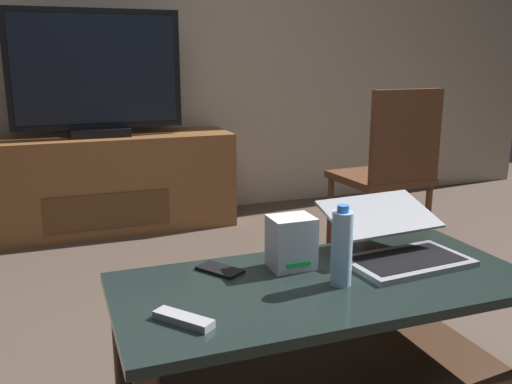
# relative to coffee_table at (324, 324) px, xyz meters

# --- Properties ---
(back_wall) EXTENTS (6.40, 0.12, 2.80)m
(back_wall) POSITION_rel_coffee_table_xyz_m (-0.05, 2.53, 1.09)
(back_wall) COLOR #B2A38C
(back_wall) RESTS_ON ground
(coffee_table) EXTENTS (1.21, 0.56, 0.46)m
(coffee_table) POSITION_rel_coffee_table_xyz_m (0.00, 0.00, 0.00)
(coffee_table) COLOR black
(coffee_table) RESTS_ON ground
(media_cabinet) EXTENTS (1.64, 0.46, 0.61)m
(media_cabinet) POSITION_rel_coffee_table_xyz_m (-0.43, 2.21, -0.01)
(media_cabinet) COLOR brown
(media_cabinet) RESTS_ON ground
(television) EXTENTS (1.02, 0.20, 0.76)m
(television) POSITION_rel_coffee_table_xyz_m (-0.43, 2.19, 0.66)
(television) COLOR black
(television) RESTS_ON media_cabinet
(dining_chair) EXTENTS (0.47, 0.47, 0.93)m
(dining_chair) POSITION_rel_coffee_table_xyz_m (0.97, 1.12, 0.20)
(dining_chair) COLOR #59331E
(dining_chair) RESTS_ON ground
(laptop) EXTENTS (0.40, 0.40, 0.17)m
(laptop) POSITION_rel_coffee_table_xyz_m (0.29, 0.08, 0.20)
(laptop) COLOR gray
(laptop) RESTS_ON coffee_table
(router_box) EXTENTS (0.13, 0.11, 0.16)m
(router_box) POSITION_rel_coffee_table_xyz_m (-0.05, 0.13, 0.22)
(router_box) COLOR silver
(router_box) RESTS_ON coffee_table
(water_bottle_near) EXTENTS (0.06, 0.06, 0.23)m
(water_bottle_near) POSITION_rel_coffee_table_xyz_m (0.03, -0.04, 0.25)
(water_bottle_near) COLOR #99C6E5
(water_bottle_near) RESTS_ON coffee_table
(cell_phone) EXTENTS (0.14, 0.16, 0.01)m
(cell_phone) POSITION_rel_coffee_table_xyz_m (-0.27, 0.17, 0.15)
(cell_phone) COLOR black
(cell_phone) RESTS_ON coffee_table
(tv_remote) EXTENTS (0.13, 0.15, 0.02)m
(tv_remote) POSITION_rel_coffee_table_xyz_m (-0.45, -0.12, 0.15)
(tv_remote) COLOR #99999E
(tv_remote) RESTS_ON coffee_table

